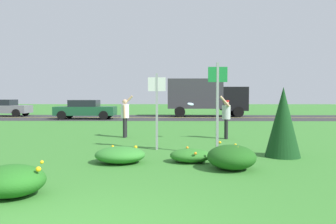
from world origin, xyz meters
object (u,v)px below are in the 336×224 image
sign_post_by_roadside (217,99)px  car_gray_leftmost (3,108)px  person_catcher_red_cap_gray_shirt (226,115)px  sign_post_near_path (157,103)px  frisbee_pale_blue (191,104)px  car_dark_green_center_left (85,109)px  person_thrower_white_shirt (125,114)px  box_truck_black (205,95)px

sign_post_by_roadside → car_gray_leftmost: bearing=130.2°
person_catcher_red_cap_gray_shirt → car_gray_leftmost: 22.82m
sign_post_near_path → frisbee_pale_blue: size_ratio=9.37×
sign_post_by_roadside → car_dark_green_center_left: (-8.00, 15.61, -0.89)m
sign_post_near_path → person_catcher_red_cap_gray_shirt: size_ratio=1.40×
person_thrower_white_shirt → box_truck_black: size_ratio=0.26×
frisbee_pale_blue → car_dark_green_center_left: (-7.40, 11.92, -0.67)m
person_thrower_white_shirt → box_truck_black: box_truck_black is taller
sign_post_near_path → person_thrower_white_shirt: 3.59m
car_gray_leftmost → car_dark_green_center_left: same height
sign_post_by_roadside → person_catcher_red_cap_gray_shirt: (0.84, 3.73, -0.67)m
person_catcher_red_cap_gray_shirt → frisbee_pale_blue: bearing=-178.1°
sign_post_by_roadside → frisbee_pale_blue: (-0.60, 3.69, -0.22)m
sign_post_near_path → box_truck_black: bearing=79.8°
sign_post_by_roadside → car_dark_green_center_left: sign_post_by_roadside is taller
person_catcher_red_cap_gray_shirt → sign_post_near_path: bearing=-133.2°
sign_post_by_roadside → box_truck_black: bearing=85.7°
person_thrower_white_shirt → car_gray_leftmost: size_ratio=0.39×
person_thrower_white_shirt → car_gray_leftmost: person_thrower_white_shirt is taller
sign_post_by_roadside → box_truck_black: size_ratio=0.40×
sign_post_by_roadside → box_truck_black: 19.07m
sign_post_near_path → car_dark_green_center_left: sign_post_near_path is taller
person_thrower_white_shirt → frisbee_pale_blue: bearing=-9.1°
person_catcher_red_cap_gray_shirt → box_truck_black: (0.60, 15.28, 0.85)m
person_thrower_white_shirt → car_gray_leftmost: 19.64m
sign_post_near_path → sign_post_by_roadside: sign_post_by_roadside is taller
frisbee_pale_blue → sign_post_by_roadside: bearing=-80.8°
person_catcher_red_cap_gray_shirt → box_truck_black: size_ratio=0.26×
sign_post_near_path → box_truck_black: box_truck_black is taller
sign_post_near_path → box_truck_black: (3.26, 18.12, 0.32)m
sign_post_near_path → car_dark_green_center_left: bearing=112.8°
person_thrower_white_shirt → person_catcher_red_cap_gray_shirt: 4.17m
car_gray_leftmost → car_dark_green_center_left: size_ratio=1.00×
frisbee_pale_blue → car_gray_leftmost: size_ratio=0.06×
person_catcher_red_cap_gray_shirt → box_truck_black: box_truck_black is taller
person_catcher_red_cap_gray_shirt → frisbee_pale_blue: person_catcher_red_cap_gray_shirt is taller
frisbee_pale_blue → box_truck_black: box_truck_black is taller
sign_post_near_path → sign_post_by_roadside: (1.82, -0.90, 0.14)m
sign_post_by_roadside → car_dark_green_center_left: size_ratio=0.60×
sign_post_near_path → car_gray_leftmost: 23.08m
person_thrower_white_shirt → car_dark_green_center_left: 12.41m
person_catcher_red_cap_gray_shirt → sign_post_by_roadside: bearing=-102.7°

